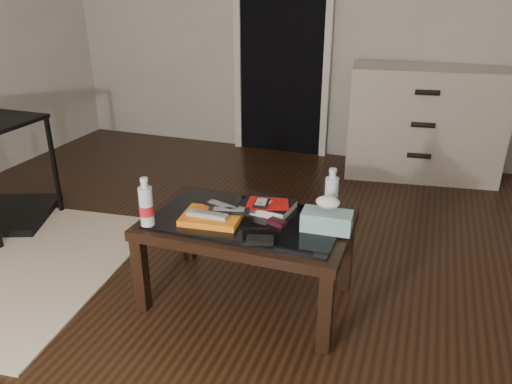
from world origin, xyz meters
TOP-DOWN VIEW (x-y plane):
  - ground at (0.00, 0.00)m, footprint 5.00×5.00m
  - doorway at (-0.40, 2.47)m, footprint 0.90×0.08m
  - coffee_table at (0.15, 0.08)m, footprint 1.00×0.60m
  - dresser at (0.89, 2.23)m, footprint 1.26×0.65m
  - magazines at (-0.01, 0.00)m, footprint 0.30×0.24m
  - remote_silver at (-0.02, -0.03)m, footprint 0.20×0.05m
  - remote_black_front at (0.07, 0.05)m, footprint 0.21×0.09m
  - remote_black_back at (0.01, 0.08)m, footprint 0.21×0.11m
  - textbook at (0.21, 0.21)m, footprint 0.27×0.23m
  - dvd_mailers at (0.21, 0.18)m, footprint 0.21×0.16m
  - ipod at (0.20, 0.15)m, footprint 0.08×0.11m
  - flip_phone at (0.30, 0.06)m, footprint 0.10×0.07m
  - wallet at (0.28, -0.13)m, footprint 0.13×0.10m
  - water_bottle_left at (-0.27, -0.14)m, footprint 0.08×0.08m
  - water_bottle_right at (0.52, 0.26)m, footprint 0.08×0.08m
  - tissue_box at (0.54, 0.09)m, footprint 0.24×0.13m

SIDE VIEW (x-z plane):
  - ground at x=0.00m, z-range 0.00..0.00m
  - coffee_table at x=0.15m, z-range 0.17..0.63m
  - dresser at x=0.89m, z-range 0.00..0.90m
  - wallet at x=0.28m, z-range 0.46..0.48m
  - flip_phone at x=0.30m, z-range 0.46..0.48m
  - magazines at x=-0.01m, z-range 0.46..0.49m
  - textbook at x=0.21m, z-range 0.46..0.51m
  - remote_silver at x=-0.02m, z-range 0.49..0.51m
  - remote_black_front at x=0.07m, z-range 0.49..0.51m
  - remote_black_back at x=0.01m, z-range 0.49..0.51m
  - tissue_box at x=0.54m, z-range 0.46..0.55m
  - dvd_mailers at x=0.21m, z-range 0.51..0.51m
  - ipod at x=0.20m, z-range 0.51..0.53m
  - water_bottle_left at x=-0.27m, z-range 0.46..0.70m
  - water_bottle_right at x=0.52m, z-range 0.46..0.70m
  - doorway at x=-0.40m, z-range -0.01..2.06m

